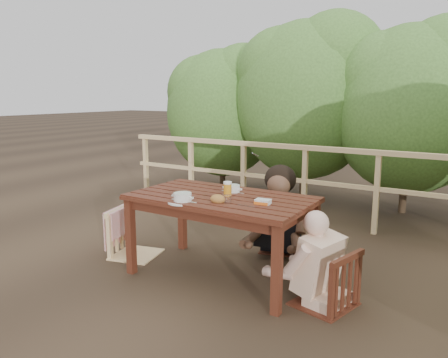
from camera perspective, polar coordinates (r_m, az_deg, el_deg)
The scene contains 15 objects.
ground at distance 4.13m, azimuth -0.38°, elevation -12.46°, with size 60.00×60.00×0.00m, color #433121.
table at distance 4.00m, azimuth -0.38°, elevation -7.59°, with size 1.60×0.90×0.74m, color #411C11.
chair_left at distance 4.56m, azimuth -11.58°, elevation -4.34°, with size 0.45×0.45×0.91m, color #E6C084.
chair_far at distance 4.67m, azimuth 7.55°, elevation -4.41°, with size 0.41×0.41×0.82m, color #411C11.
chair_right at distance 3.53m, azimuth 13.17°, elevation -9.29°, with size 0.44×0.44×0.88m, color #411C11.
woman at distance 4.61m, azimuth 7.75°, elevation -0.63°, with size 0.58×0.72×1.44m, color black, non-canonical shape.
diner_right at distance 3.46m, azimuth 13.77°, elevation -6.60°, with size 0.50×0.61×1.23m, color beige, non-canonical shape.
railing at distance 5.69m, azimuth 10.46°, elevation -0.71°, with size 5.60×0.10×1.01m, color #E6C084.
hedge_row at distance 6.61m, azimuth 18.17°, elevation 12.71°, with size 6.60×1.60×3.80m, color #41692A, non-canonical shape.
soup_near at distance 3.71m, azimuth -5.43°, elevation -2.45°, with size 0.26×0.26×0.09m, color white.
soup_far at distance 4.04m, azimuth 1.08°, elevation -1.34°, with size 0.24×0.24×0.08m, color white.
bread_roll at distance 3.66m, azimuth -0.82°, elevation -2.66°, with size 0.14×0.10×0.08m, color #A2732C.
beer_glass at distance 3.87m, azimuth 0.47°, elevation -1.40°, with size 0.07×0.07×0.14m, color orange.
tumbler at distance 3.65m, azimuth 0.47°, elevation -2.71°, with size 0.07×0.07×0.08m, color white.
butter_tub at distance 3.61m, azimuth 5.11°, elevation -3.08°, with size 0.13×0.09×0.05m, color white.
Camera 1 is at (2.03, -3.20, 1.65)m, focal length 35.01 mm.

